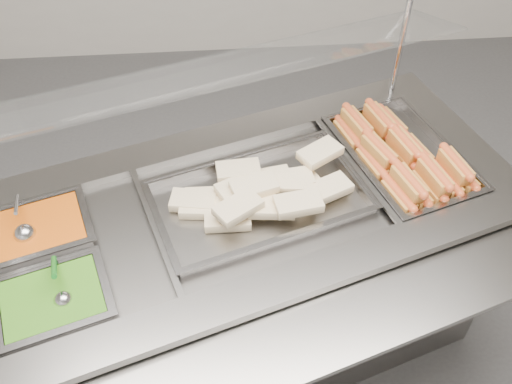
{
  "coord_description": "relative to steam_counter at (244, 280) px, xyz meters",
  "views": [
    {
      "loc": [
        -0.15,
        -0.87,
        2.09
      ],
      "look_at": [
        -0.06,
        0.33,
        0.84
      ],
      "focal_mm": 40.0,
      "sensor_mm": 36.0,
      "label": 1
    }
  ],
  "objects": [
    {
      "name": "hotdogs_in_buns",
      "position": [
        0.53,
        0.16,
        0.42
      ],
      "size": [
        0.41,
        0.51,
        0.11
      ],
      "color": "#AF6E24",
      "rests_on": "pan_hotdogs"
    },
    {
      "name": "pan_wraps",
      "position": [
        0.05,
        0.02,
        0.39
      ],
      "size": [
        0.7,
        0.54,
        0.06
      ],
      "color": "gray",
      "rests_on": "steam_counter"
    },
    {
      "name": "pan_beans",
      "position": [
        -0.6,
        -0.06,
        0.38
      ],
      "size": [
        0.33,
        0.29,
        0.09
      ],
      "color": "gray",
      "rests_on": "steam_counter"
    },
    {
      "name": "sneeze_guard",
      "position": [
        -0.06,
        0.19,
        0.75
      ],
      "size": [
        1.52,
        0.72,
        0.4
      ],
      "color": "silver",
      "rests_on": "steam_counter"
    },
    {
      "name": "serving_spoon",
      "position": [
        -0.49,
        -0.31,
        0.42
      ],
      "size": [
        0.08,
        0.16,
        0.12
      ],
      "color": "#B5B6BB",
      "rests_on": "pan_peas"
    },
    {
      "name": "tray_rail",
      "position": [
        0.15,
        -0.44,
        0.37
      ],
      "size": [
        1.64,
        0.81,
        0.05
      ],
      "color": "gray",
      "rests_on": "steam_counter"
    },
    {
      "name": "pan_peas",
      "position": [
        -0.52,
        -0.31,
        0.38
      ],
      "size": [
        0.33,
        0.29,
        0.09
      ],
      "color": "gray",
      "rests_on": "steam_counter"
    },
    {
      "name": "tortilla_wraps",
      "position": [
        0.07,
        0.03,
        0.43
      ],
      "size": [
        0.58,
        0.35,
        0.09
      ],
      "color": "beige",
      "rests_on": "pan_wraps"
    },
    {
      "name": "pan_hotdogs",
      "position": [
        0.54,
        0.18,
        0.37
      ],
      "size": [
        0.45,
        0.57,
        0.09
      ],
      "color": "gray",
      "rests_on": "steam_counter"
    },
    {
      "name": "ladle",
      "position": [
        -0.63,
        -0.08,
        0.42
      ],
      "size": [
        0.08,
        0.18,
        0.13
      ],
      "color": "#B5B6BB",
      "rests_on": "pan_beans"
    },
    {
      "name": "steam_counter",
      "position": [
        0.0,
        0.0,
        0.0
      ],
      "size": [
        1.87,
        1.26,
        0.82
      ],
      "color": "slate",
      "rests_on": "ground"
    }
  ]
}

